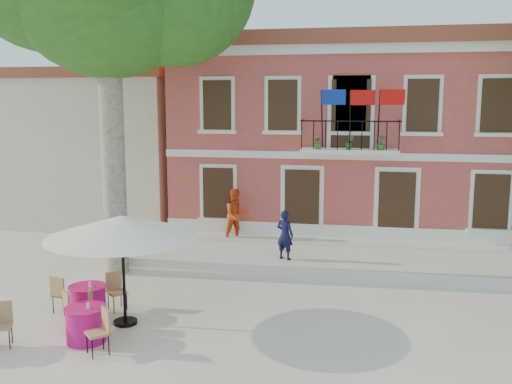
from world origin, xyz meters
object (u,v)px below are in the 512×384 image
object	(u,v)px
pedestrian_orange	(236,215)
pedestrian_navy	(285,235)
cafe_table_0	(88,300)
patio_umbrella	(122,227)
cafe_table_1	(86,323)

from	to	relation	value
pedestrian_orange	pedestrian_navy	bearing A→B (deg)	-78.96
pedestrian_orange	cafe_table_0	world-z (taller)	pedestrian_orange
patio_umbrella	cafe_table_0	world-z (taller)	patio_umbrella
patio_umbrella	pedestrian_navy	size ratio (longest dim) A/B	2.25
patio_umbrella	cafe_table_0	size ratio (longest dim) A/B	1.89
pedestrian_orange	patio_umbrella	bearing A→B (deg)	-133.30
cafe_table_0	cafe_table_1	distance (m)	1.48
pedestrian_navy	cafe_table_1	world-z (taller)	pedestrian_navy
patio_umbrella	cafe_table_1	size ratio (longest dim) A/B	2.09
pedestrian_navy	pedestrian_orange	distance (m)	2.76
pedestrian_navy	pedestrian_orange	xyz separation A→B (m)	(-1.97, 1.93, 0.15)
pedestrian_navy	pedestrian_orange	bearing A→B (deg)	-20.88
pedestrian_navy	cafe_table_1	bearing A→B (deg)	84.23
cafe_table_0	pedestrian_navy	bearing A→B (deg)	49.76
pedestrian_orange	cafe_table_0	bearing A→B (deg)	-142.03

